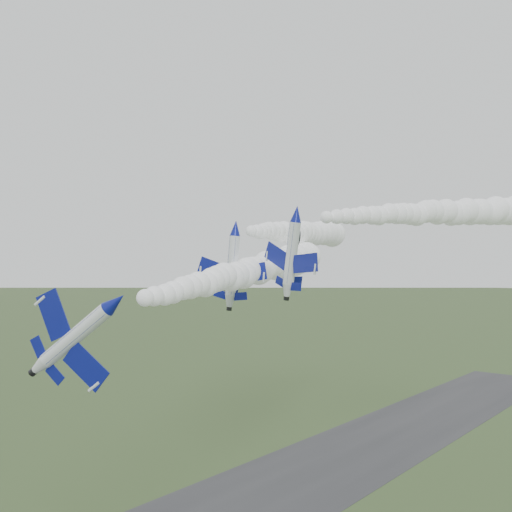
% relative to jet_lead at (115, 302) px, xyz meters
% --- Properties ---
extents(runway, '(24.00, 260.00, 0.04)m').
position_rel_jet_lead_xyz_m(runway, '(-12.24, 35.48, -32.11)').
color(runway, '#2E2E30').
rests_on(runway, ground).
extents(jet_lead, '(7.25, 12.32, 8.43)m').
position_rel_jet_lead_xyz_m(jet_lead, '(0.00, 0.00, 0.00)').
color(jet_lead, silver).
extents(smoke_trail_jet_lead, '(28.73, 59.38, 5.53)m').
position_rel_jet_lead_xyz_m(smoke_trail_jet_lead, '(-11.12, 32.04, 2.63)').
color(smoke_trail_jet_lead, white).
extents(jet_pair_left, '(11.40, 13.31, 3.38)m').
position_rel_jet_lead_xyz_m(jet_pair_left, '(-13.11, 31.01, 9.08)').
color(jet_pair_left, silver).
extents(smoke_trail_jet_pair_left, '(21.05, 54.38, 5.82)m').
position_rel_jet_lead_xyz_m(smoke_trail_jet_pair_left, '(-21.98, 60.28, 10.12)').
color(smoke_trail_jet_pair_left, white).
extents(jet_pair_right, '(10.95, 13.05, 3.63)m').
position_rel_jet_lead_xyz_m(jet_pair_right, '(-1.63, 30.55, 10.47)').
color(jet_pair_right, silver).
extents(smoke_trail_jet_pair_right, '(17.23, 54.55, 5.27)m').
position_rel_jet_lead_xyz_m(smoke_trail_jet_pair_right, '(5.58, 60.25, 12.33)').
color(smoke_trail_jet_pair_right, white).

